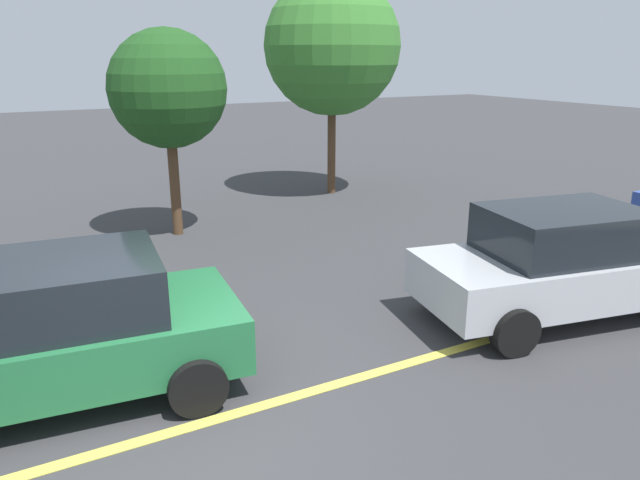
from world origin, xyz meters
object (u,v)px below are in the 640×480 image
Objects in this scene: tree_left_verge at (332,46)px; tree_right_verge at (168,89)px; car_green_crossing at (56,330)px; car_silver_approaching at (569,262)px.

tree_right_verge is at bearing -158.72° from tree_left_verge.
car_silver_approaching is at bearing -9.69° from car_green_crossing.
tree_left_verge is 1.35× the size of tree_right_verge.
car_green_crossing is 6.77m from tree_right_verge.
car_green_crossing is 1.01× the size of tree_right_verge.
tree_right_verge is at bearing 62.86° from car_green_crossing.
tree_right_verge is (-3.86, 6.85, 2.20)m from car_silver_approaching.
car_green_crossing is 0.89× the size of car_silver_approaching.
car_silver_approaching is at bearing -60.58° from tree_right_verge.
tree_left_verge is (1.01, 8.75, 3.08)m from car_silver_approaching.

